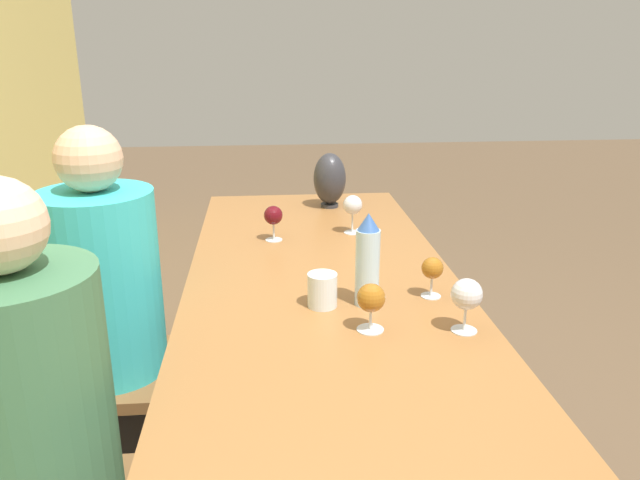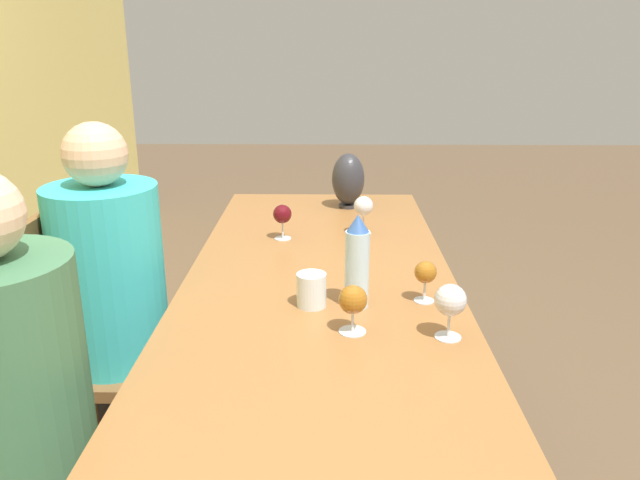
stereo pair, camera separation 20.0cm
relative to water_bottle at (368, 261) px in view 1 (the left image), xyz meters
The scene contains 12 objects.
dining_table 0.25m from the water_bottle, 51.77° to the left, with size 2.38×0.85×0.75m.
water_bottle is the anchor object (origin of this frame).
water_tumbler 0.15m from the water_bottle, 90.70° to the left, with size 0.08×0.08×0.10m.
vase 1.05m from the water_bottle, ahead, with size 0.14×0.14×0.24m.
wine_glass_0 0.66m from the water_bottle, ahead, with size 0.07×0.07×0.15m.
wine_glass_1 0.65m from the water_bottle, 22.71° to the left, with size 0.07×0.07×0.13m.
wine_glass_3 0.20m from the water_bottle, 79.77° to the right, with size 0.06×0.06×0.12m.
wine_glass_4 0.29m from the water_bottle, 130.29° to the right, with size 0.08×0.08×0.14m.
wine_glass_5 0.17m from the water_bottle, behind, with size 0.07×0.07×0.13m.
chair_far 0.99m from the water_bottle, 73.42° to the left, with size 0.44×0.44×0.94m.
person_near 0.91m from the water_bottle, 118.15° to the left, with size 0.35×0.35×1.23m.
person_far 0.85m from the water_bottle, 71.65° to the left, with size 0.36×0.36×1.23m.
Camera 1 is at (-1.69, 0.17, 1.49)m, focal length 35.00 mm.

